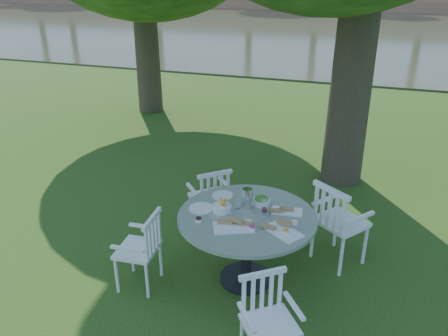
{
  "coord_description": "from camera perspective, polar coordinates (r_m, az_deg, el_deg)",
  "views": [
    {
      "loc": [
        1.65,
        -4.55,
        3.09
      ],
      "look_at": [
        0.0,
        0.2,
        0.85
      ],
      "focal_mm": 35.0,
      "sensor_mm": 36.0,
      "label": 1
    }
  ],
  "objects": [
    {
      "name": "ground",
      "position": [
        5.74,
        -0.66,
        -8.54
      ],
      "size": [
        140.0,
        140.0,
        0.0
      ],
      "primitive_type": "plane",
      "color": "#18370B",
      "rests_on": "ground"
    },
    {
      "name": "tableware",
      "position": [
        4.56,
        2.68,
        -5.35
      ],
      "size": [
        1.26,
        0.91,
        0.22
      ],
      "color": "white",
      "rests_on": "table"
    },
    {
      "name": "chair_nw",
      "position": [
        5.53,
        -1.6,
        -3.65
      ],
      "size": [
        0.62,
        0.62,
        0.89
      ],
      "rotation": [
        0.0,
        0.0,
        -2.38
      ],
      "color": "white",
      "rests_on": "ground"
    },
    {
      "name": "chair_ne",
      "position": [
        5.06,
        14.35,
        -6.46
      ],
      "size": [
        0.69,
        0.68,
        1.0
      ],
      "rotation": [
        0.0,
        0.0,
        -3.78
      ],
      "color": "white",
      "rests_on": "ground"
    },
    {
      "name": "river",
      "position": [
        27.77,
        16.31,
        16.75
      ],
      "size": [
        100.0,
        28.0,
        0.12
      ],
      "primitive_type": "cube",
      "color": "#363922",
      "rests_on": "ground"
    },
    {
      "name": "table",
      "position": [
        4.61,
        2.99,
        -7.8
      ],
      "size": [
        1.44,
        1.44,
        0.82
      ],
      "color": "black",
      "rests_on": "ground"
    },
    {
      "name": "chair_se",
      "position": [
        3.87,
        5.52,
        -18.3
      ],
      "size": [
        0.58,
        0.57,
        0.84
      ],
      "rotation": [
        0.0,
        0.0,
        0.65
      ],
      "color": "white",
      "rests_on": "ground"
    },
    {
      "name": "chair_sw",
      "position": [
        4.69,
        -10.32,
        -9.93
      ],
      "size": [
        0.44,
        0.47,
        0.86
      ],
      "rotation": [
        0.0,
        0.0,
        -1.48
      ],
      "color": "white",
      "rests_on": "ground"
    }
  ]
}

